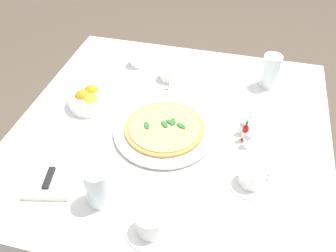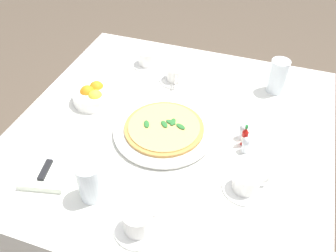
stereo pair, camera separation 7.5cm
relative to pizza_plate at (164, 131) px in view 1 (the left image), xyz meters
The scene contains 16 objects.
ground_plane 0.76m from the pizza_plate, 26.87° to the right, with size 8.00×8.00×0.00m, color brown.
dining_table 0.16m from the pizza_plate, 26.87° to the right, with size 1.04×1.04×0.75m.
pizza_plate is the anchor object (origin of this frame).
pizza 0.01m from the pizza_plate, 30.04° to the right, with size 0.26×0.26×0.02m.
coffee_cup_far_left 0.33m from the pizza_plate, 115.69° to the right, with size 0.13×0.13×0.06m.
coffee_cup_near_right 0.31m from the pizza_plate, 10.70° to the left, with size 0.13×0.13×0.06m.
coffee_cup_near_left 0.37m from the pizza_plate, behind, with size 0.13×0.13×0.07m.
coffee_cup_left_edge 0.42m from the pizza_plate, 28.65° to the left, with size 0.13×0.13×0.06m.
water_glass_right_edge 0.48m from the pizza_plate, 41.51° to the right, with size 0.07×0.07×0.13m.
water_glass_center_back 0.32m from the pizza_plate, 161.09° to the left, with size 0.07×0.07×0.12m.
napkin_folded 0.36m from the pizza_plate, 130.74° to the left, with size 0.24×0.18×0.02m.
dinner_knife 0.36m from the pizza_plate, 130.36° to the left, with size 0.19×0.06×0.01m.
citrus_bowl 0.31m from the pizza_plate, 75.36° to the left, with size 0.15×0.15×0.06m.
hot_sauce_bottle 0.26m from the pizza_plate, 82.58° to the right, with size 0.02×0.02×0.08m.
salt_shaker 0.26m from the pizza_plate, 76.07° to the right, with size 0.03×0.03×0.06m.
pepper_shaker 0.27m from the pizza_plate, 88.78° to the right, with size 0.03×0.03×0.06m.
Camera 1 is at (-0.88, -0.21, 1.58)m, focal length 38.85 mm.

